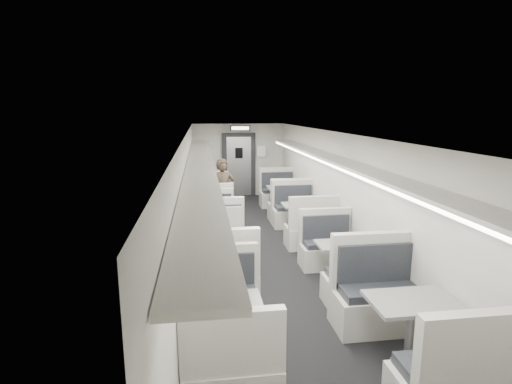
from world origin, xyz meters
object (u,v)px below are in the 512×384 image
object	(u,v)px
vestibule_door	(239,165)
booth_right_c	(341,263)
booth_left_a	(211,204)
booth_right_d	(410,333)
exit_sign	(240,128)
booth_left_d	(227,328)
passenger	(223,192)
booth_left_c	(218,257)
booth_right_b	(302,219)
booth_left_b	(214,229)
booth_right_a	(283,199)

from	to	relation	value
vestibule_door	booth_right_c	bearing A→B (deg)	-82.01
booth_left_a	booth_right_d	world-z (taller)	booth_right_d
booth_left_a	exit_sign	bearing A→B (deg)	65.58
booth_left_a	booth_left_d	size ratio (longest dim) A/B	1.05
vestibule_door	passenger	bearing A→B (deg)	-102.07
booth_right_d	booth_left_a	bearing A→B (deg)	106.68
booth_right_c	booth_right_d	size ratio (longest dim) A/B	0.86
booth_left_c	exit_sign	xyz separation A→B (m)	(1.00, 6.21, 1.88)
booth_left_c	booth_right_c	size ratio (longest dim) A/B	1.13
booth_left_a	booth_right_b	size ratio (longest dim) A/B	0.98
booth_left_a	booth_right_d	size ratio (longest dim) A/B	0.90
booth_right_b	vestibule_door	world-z (taller)	vestibule_door
booth_right_d	passenger	distance (m)	6.27
booth_left_b	booth_left_c	distance (m)	1.81
booth_left_b	booth_right_d	xyz separation A→B (m)	(2.00, -4.47, 0.06)
booth_right_b	vestibule_door	bearing A→B (deg)	102.47
booth_right_b	vestibule_door	distance (m)	4.68
booth_right_a	booth_left_c	bearing A→B (deg)	-115.08
booth_right_a	booth_right_b	size ratio (longest dim) A/B	1.01
booth_left_d	booth_right_c	bearing A→B (deg)	41.16
booth_right_a	booth_right_d	bearing A→B (deg)	-90.00
booth_left_b	booth_right_d	size ratio (longest dim) A/B	0.85
booth_right_a	booth_left_a	bearing A→B (deg)	-172.30
booth_left_b	exit_sign	size ratio (longest dim) A/B	3.16
booth_left_c	booth_left_d	world-z (taller)	booth_left_c
booth_left_c	booth_right_a	world-z (taller)	booth_left_c
booth_left_c	passenger	xyz separation A→B (m)	(0.28, 3.34, 0.43)
booth_left_a	booth_left_b	bearing A→B (deg)	-90.00
booth_left_b	booth_right_a	size ratio (longest dim) A/B	0.92
booth_left_c	vestibule_door	world-z (taller)	vestibule_door
booth_right_d	booth_right_b	bearing A→B (deg)	90.00
vestibule_door	booth_left_a	bearing A→B (deg)	-110.39
booth_left_d	passenger	size ratio (longest dim) A/B	1.19
booth_left_d	passenger	bearing A→B (deg)	87.06
booth_left_d	vestibule_door	size ratio (longest dim) A/B	0.94
booth_left_b	booth_left_c	world-z (taller)	booth_left_c
booth_left_b	booth_left_c	size ratio (longest dim) A/B	0.87
booth_left_d	passenger	xyz separation A→B (m)	(0.28, 5.53, 0.48)
booth_left_b	booth_right_d	distance (m)	4.90
booth_left_c	booth_left_a	bearing A→B (deg)	90.00
booth_left_a	booth_left_b	distance (m)	2.20
booth_left_a	passenger	distance (m)	0.85
booth_left_b	booth_left_d	bearing A→B (deg)	-90.00
booth_left_b	booth_right_b	distance (m)	2.03
booth_left_a	exit_sign	size ratio (longest dim) A/B	3.35
booth_left_a	booth_left_c	distance (m)	4.00
booth_right_a	booth_right_c	world-z (taller)	booth_right_a
booth_right_b	booth_right_d	bearing A→B (deg)	-90.00
booth_left_b	passenger	size ratio (longest dim) A/B	1.18
booth_left_b	vestibule_door	size ratio (longest dim) A/B	0.93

